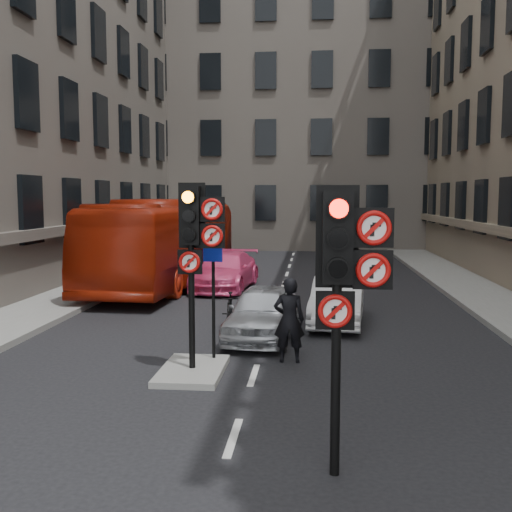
% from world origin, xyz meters
% --- Properties ---
extents(ground, '(120.00, 120.00, 0.00)m').
position_xyz_m(ground, '(0.00, 0.00, 0.00)').
color(ground, black).
rests_on(ground, ground).
extents(pavement_left, '(3.00, 50.00, 0.16)m').
position_xyz_m(pavement_left, '(-7.20, 12.00, 0.08)').
color(pavement_left, gray).
rests_on(pavement_left, ground).
extents(centre_island, '(1.20, 2.00, 0.12)m').
position_xyz_m(centre_island, '(-1.20, 5.00, 0.06)').
color(centre_island, gray).
rests_on(centre_island, ground).
extents(building_far, '(30.00, 14.00, 20.00)m').
position_xyz_m(building_far, '(0.00, 38.00, 10.00)').
color(building_far, '#655E55').
rests_on(building_far, ground).
extents(signal_near, '(0.91, 0.40, 3.58)m').
position_xyz_m(signal_near, '(1.49, 0.99, 2.58)').
color(signal_near, black).
rests_on(signal_near, ground).
extents(signal_far, '(0.91, 0.40, 3.58)m').
position_xyz_m(signal_far, '(-1.11, 4.99, 2.70)').
color(signal_far, black).
rests_on(signal_far, centre_island).
extents(car_silver, '(1.87, 3.89, 1.28)m').
position_xyz_m(car_silver, '(-0.07, 8.04, 0.64)').
color(car_silver, '#B5B8BD').
rests_on(car_silver, ground).
extents(car_white, '(1.69, 3.88, 1.24)m').
position_xyz_m(car_white, '(1.80, 9.90, 0.62)').
color(car_white, white).
rests_on(car_white, ground).
extents(car_pink, '(2.31, 4.78, 1.34)m').
position_xyz_m(car_pink, '(-2.09, 15.59, 0.67)').
color(car_pink, '#E4437C').
rests_on(car_pink, ground).
extents(bus_red, '(3.48, 12.04, 3.31)m').
position_xyz_m(bus_red, '(-4.50, 16.49, 1.66)').
color(bus_red, '#971E0B').
rests_on(bus_red, ground).
extents(motorcycle, '(0.58, 1.63, 0.96)m').
position_xyz_m(motorcycle, '(-0.98, 8.75, 0.48)').
color(motorcycle, black).
rests_on(motorcycle, ground).
extents(motorcyclist, '(0.67, 0.46, 1.77)m').
position_xyz_m(motorcyclist, '(0.64, 6.00, 0.89)').
color(motorcyclist, black).
rests_on(motorcyclist, ground).
extents(info_sign, '(0.40, 0.14, 2.32)m').
position_xyz_m(info_sign, '(-0.90, 5.73, 1.62)').
color(info_sign, black).
rests_on(info_sign, centre_island).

